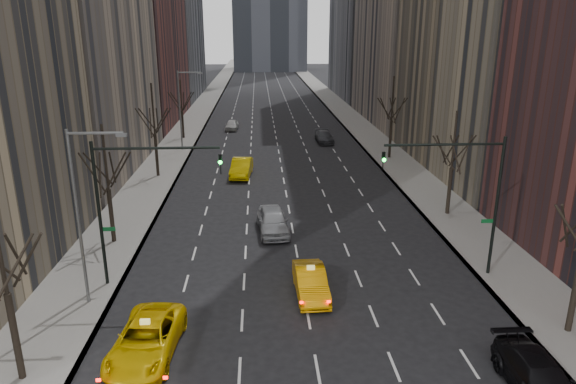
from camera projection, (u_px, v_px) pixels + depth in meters
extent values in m
cube|color=slate|center=(197.00, 116.00, 83.53)|extent=(4.50, 320.00, 0.15)
cube|color=slate|center=(346.00, 114.00, 84.89)|extent=(4.50, 320.00, 0.15)
cylinder|color=black|center=(15.00, 336.00, 20.17)|extent=(0.28, 0.28, 3.78)
cylinder|color=black|center=(16.00, 255.00, 20.04)|extent=(0.42, 1.80, 2.52)
cylinder|color=black|center=(27.00, 261.00, 19.55)|extent=(1.74, 0.72, 2.52)
cylinder|color=black|center=(13.00, 271.00, 18.74)|extent=(1.46, 1.25, 2.52)
cylinder|color=black|center=(111.00, 216.00, 33.52)|extent=(0.28, 0.28, 3.57)
cylinder|color=black|center=(105.00, 158.00, 32.33)|extent=(0.16, 0.16, 4.25)
cylinder|color=black|center=(112.00, 168.00, 33.42)|extent=(0.42, 1.80, 2.52)
cylinder|color=black|center=(121.00, 170.00, 32.93)|extent=(1.74, 0.72, 2.52)
cylinder|color=black|center=(115.00, 173.00, 32.12)|extent=(1.46, 1.25, 2.52)
cylinder|color=black|center=(100.00, 175.00, 31.79)|extent=(0.42, 1.80, 2.52)
cylinder|color=black|center=(92.00, 173.00, 32.28)|extent=(1.74, 0.72, 2.52)
cylinder|color=black|center=(98.00, 169.00, 33.10)|extent=(1.46, 1.25, 2.52)
cylinder|color=black|center=(157.00, 155.00, 48.68)|extent=(0.28, 0.28, 3.99)
cylinder|color=black|center=(153.00, 109.00, 47.35)|extent=(0.16, 0.16, 4.75)
cylinder|color=black|center=(157.00, 120.00, 48.51)|extent=(0.42, 1.80, 2.52)
cylinder|color=black|center=(163.00, 121.00, 48.02)|extent=(1.74, 0.72, 2.52)
cylinder|color=black|center=(160.00, 122.00, 47.21)|extent=(1.46, 1.25, 2.52)
cylinder|color=black|center=(151.00, 123.00, 46.88)|extent=(0.42, 1.80, 2.52)
cylinder|color=black|center=(144.00, 122.00, 47.37)|extent=(1.74, 0.72, 2.52)
cylinder|color=black|center=(148.00, 121.00, 48.19)|extent=(1.46, 1.25, 2.52)
cylinder|color=black|center=(183.00, 125.00, 65.89)|extent=(0.28, 0.28, 3.36)
cylinder|color=black|center=(181.00, 96.00, 64.78)|extent=(0.16, 0.16, 4.00)
cylinder|color=black|center=(184.00, 101.00, 65.82)|extent=(0.42, 1.80, 2.52)
cylinder|color=black|center=(188.00, 102.00, 65.33)|extent=(1.74, 0.72, 2.52)
cylinder|color=black|center=(186.00, 103.00, 64.52)|extent=(1.46, 1.25, 2.52)
cylinder|color=black|center=(179.00, 103.00, 64.20)|extent=(0.42, 1.80, 2.52)
cylinder|color=black|center=(175.00, 102.00, 64.69)|extent=(1.74, 0.72, 2.52)
cylinder|color=black|center=(177.00, 101.00, 65.50)|extent=(1.46, 1.25, 2.52)
cylinder|color=black|center=(575.00, 294.00, 23.40)|extent=(0.28, 0.28, 3.78)
cylinder|color=black|center=(573.00, 234.00, 22.13)|extent=(1.74, 0.72, 2.52)
cylinder|color=black|center=(565.00, 226.00, 22.94)|extent=(1.46, 1.25, 2.52)
cylinder|color=black|center=(449.00, 191.00, 38.65)|extent=(0.28, 0.28, 3.57)
cylinder|color=black|center=(454.00, 140.00, 37.46)|extent=(0.16, 0.16, 4.25)
cylinder|color=black|center=(451.00, 149.00, 38.55)|extent=(0.42, 1.80, 2.52)
cylinder|color=black|center=(462.00, 151.00, 38.06)|extent=(1.74, 0.72, 2.52)
cylinder|color=black|center=(465.00, 153.00, 37.25)|extent=(1.46, 1.25, 2.52)
cylinder|color=black|center=(455.00, 155.00, 36.92)|extent=(0.42, 1.80, 2.52)
cylinder|color=black|center=(444.00, 153.00, 37.41)|extent=(1.74, 0.72, 2.52)
cylinder|color=black|center=(442.00, 150.00, 38.23)|extent=(1.46, 1.25, 2.52)
cylinder|color=black|center=(390.00, 139.00, 55.71)|extent=(0.28, 0.28, 3.99)
cylinder|color=black|center=(393.00, 99.00, 54.38)|extent=(0.16, 0.16, 4.75)
cylinder|color=black|center=(391.00, 108.00, 55.54)|extent=(0.42, 1.80, 2.52)
cylinder|color=black|center=(399.00, 109.00, 55.05)|extent=(1.74, 0.72, 2.52)
cylinder|color=black|center=(400.00, 110.00, 54.24)|extent=(1.46, 1.25, 2.52)
cylinder|color=black|center=(393.00, 111.00, 53.92)|extent=(0.42, 1.80, 2.52)
cylinder|color=black|center=(385.00, 110.00, 54.41)|extent=(1.74, 0.72, 2.52)
cylinder|color=black|center=(385.00, 109.00, 55.22)|extent=(1.46, 1.25, 2.52)
cylinder|color=black|center=(100.00, 215.00, 27.21)|extent=(0.18, 0.18, 8.00)
cylinder|color=black|center=(156.00, 148.00, 26.29)|extent=(6.50, 0.14, 0.14)
imported|color=black|center=(221.00, 164.00, 26.75)|extent=(0.18, 0.22, 1.10)
sphere|color=#0CFF33|center=(220.00, 162.00, 26.53)|extent=(0.20, 0.20, 0.20)
cube|color=#0C5926|center=(109.00, 229.00, 27.47)|extent=(0.70, 0.04, 0.22)
cylinder|color=black|center=(496.00, 207.00, 28.40)|extent=(0.18, 0.18, 8.00)
cylinder|color=black|center=(445.00, 144.00, 27.13)|extent=(6.50, 0.14, 0.14)
imported|color=black|center=(383.00, 162.00, 27.22)|extent=(0.18, 0.22, 1.10)
sphere|color=#0CFF33|center=(384.00, 160.00, 27.01)|extent=(0.20, 0.20, 0.20)
cube|color=#0C5926|center=(487.00, 221.00, 28.62)|extent=(0.70, 0.04, 0.22)
cylinder|color=slate|center=(78.00, 220.00, 25.13)|extent=(0.16, 0.16, 9.00)
cylinder|color=slate|center=(95.00, 133.00, 23.90)|extent=(2.60, 0.14, 0.14)
cube|color=slate|center=(122.00, 135.00, 23.99)|extent=(0.50, 0.22, 0.15)
cylinder|color=slate|center=(180.00, 111.00, 58.42)|extent=(0.16, 0.16, 9.00)
cylinder|color=slate|center=(189.00, 72.00, 57.19)|extent=(2.60, 0.14, 0.14)
cube|color=slate|center=(200.00, 73.00, 57.29)|extent=(0.50, 0.22, 0.15)
imported|color=#E3B704|center=(146.00, 340.00, 22.16)|extent=(2.99, 5.73, 1.54)
imported|color=orange|center=(311.00, 282.00, 27.25)|extent=(1.74, 4.57, 1.49)
imported|color=#9A9DA2|center=(273.00, 221.00, 35.68)|extent=(2.38, 5.12, 1.70)
imported|color=black|center=(539.00, 379.00, 19.74)|extent=(2.08, 5.09, 1.47)
imported|color=#E4C004|center=(242.00, 168.00, 49.33)|extent=(2.25, 5.31, 1.70)
imported|color=#303136|center=(324.00, 137.00, 64.01)|extent=(2.10, 4.90, 1.41)
imported|color=#B9B9B9|center=(232.00, 125.00, 72.05)|extent=(1.91, 4.16, 1.38)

